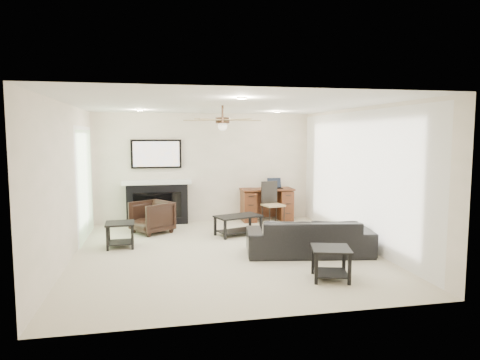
{
  "coord_description": "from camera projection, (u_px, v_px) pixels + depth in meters",
  "views": [
    {
      "loc": [
        -1.15,
        -7.11,
        2.0
      ],
      "look_at": [
        0.4,
        0.61,
        1.17
      ],
      "focal_mm": 32.0,
      "sensor_mm": 36.0,
      "label": 1
    }
  ],
  "objects": [
    {
      "name": "fireplace_unit",
      "position": [
        157.0,
        182.0,
        9.56
      ],
      "size": [
        1.52,
        0.34,
        1.91
      ],
      "primitive_type": "cube",
      "color": "black",
      "rests_on": "ground"
    },
    {
      "name": "end_table_left",
      "position": [
        120.0,
        235.0,
        7.64
      ],
      "size": [
        0.52,
        0.52,
        0.45
      ],
      "primitive_type": "cube",
      "rotation": [
        0.0,
        0.0,
        0.04
      ],
      "color": "black",
      "rests_on": "ground"
    },
    {
      "name": "end_table_near",
      "position": [
        331.0,
        263.0,
        5.94
      ],
      "size": [
        0.64,
        0.64,
        0.45
      ],
      "primitive_type": "cube",
      "rotation": [
        0.0,
        0.0,
        -0.27
      ],
      "color": "black",
      "rests_on": "ground"
    },
    {
      "name": "desk_chair",
      "position": [
        273.0,
        204.0,
        9.5
      ],
      "size": [
        0.51,
        0.52,
        0.97
      ],
      "primitive_type": "cube",
      "rotation": [
        0.0,
        0.0,
        0.22
      ],
      "color": "black",
      "rests_on": "ground"
    },
    {
      "name": "desk",
      "position": [
        267.0,
        204.0,
        10.04
      ],
      "size": [
        1.22,
        0.56,
        0.76
      ],
      "primitive_type": "cube",
      "color": "#3E1B0F",
      "rests_on": "ground"
    },
    {
      "name": "room_shell",
      "position": [
        234.0,
        154.0,
        7.3
      ],
      "size": [
        5.5,
        5.54,
        2.52
      ],
      "color": "beige",
      "rests_on": "ground"
    },
    {
      "name": "sofa",
      "position": [
        309.0,
        237.0,
        7.18
      ],
      "size": [
        2.19,
        1.15,
        0.61
      ],
      "primitive_type": "imported",
      "rotation": [
        0.0,
        0.0,
        2.97
      ],
      "color": "black",
      "rests_on": "ground"
    },
    {
      "name": "armchair",
      "position": [
        152.0,
        217.0,
        8.76
      ],
      "size": [
        0.99,
        0.98,
        0.66
      ],
      "primitive_type": "imported",
      "rotation": [
        0.0,
        0.0,
        -0.98
      ],
      "color": "black",
      "rests_on": "ground"
    },
    {
      "name": "laptop",
      "position": [
        275.0,
        183.0,
        10.01
      ],
      "size": [
        0.33,
        0.24,
        0.23
      ],
      "primitive_type": "cube",
      "color": "black",
      "rests_on": "desk"
    },
    {
      "name": "coffee_table",
      "position": [
        238.0,
        225.0,
        8.57
      ],
      "size": [
        1.01,
        0.76,
        0.4
      ],
      "primitive_type": "cube",
      "rotation": [
        0.0,
        0.0,
        0.33
      ],
      "color": "black",
      "rests_on": "ground"
    }
  ]
}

